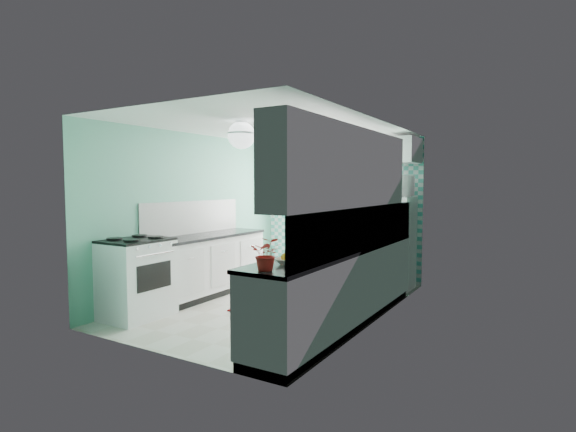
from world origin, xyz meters
The scene contains 26 objects.
floor centered at (0.00, 0.00, -0.01)m, with size 3.00×4.40×0.02m, color silver.
ceiling centered at (0.00, 0.00, 2.51)m, with size 3.00×4.40×0.02m, color white.
wall_back centered at (0.00, 2.21, 1.25)m, with size 3.00×0.02×2.50m, color #5EAC8F.
wall_front centered at (0.00, -2.21, 1.25)m, with size 3.00×0.02×2.50m, color #5EAC8F.
wall_left centered at (-1.51, 0.00, 1.25)m, with size 0.02×4.40×2.50m, color #5EAC8F.
wall_right centered at (1.51, 0.00, 1.25)m, with size 0.02×4.40×2.50m, color #5EAC8F.
accent_wall centered at (0.00, 2.19, 1.25)m, with size 3.00×0.01×2.50m, color #4EB8AA.
window centered at (-0.35, 2.16, 1.55)m, with size 1.04×0.05×1.44m.
backsplash_right centered at (1.49, -0.40, 1.20)m, with size 0.02×3.60×0.51m, color white.
backsplash_left centered at (-1.49, -0.07, 1.20)m, with size 0.02×2.15×0.51m, color white.
upper_cabinets_right centered at (1.33, -0.60, 1.90)m, with size 0.33×3.20×0.90m, color white.
upper_cabinet_fridge centered at (1.30, 1.83, 2.25)m, with size 0.40×0.74×0.40m, color white.
ceiling_light centered at (0.00, -0.80, 2.32)m, with size 0.34×0.34×0.35m.
base_cabinets_right centered at (1.20, -0.40, 0.45)m, with size 0.60×3.60×0.90m, color white.
countertop_right centered at (1.19, -0.40, 0.92)m, with size 0.63×3.60×0.04m, color black.
base_cabinets_left centered at (-1.20, -0.07, 0.45)m, with size 0.60×2.15×0.90m, color white.
countertop_left centered at (-1.19, -0.07, 0.92)m, with size 0.63×2.15×0.04m, color black.
fridge centered at (1.11, 1.78, 0.75)m, with size 0.66×0.66×1.51m.
stove centered at (-1.20, -1.46, 0.52)m, with size 0.66×0.83×1.00m.
sink centered at (1.20, 0.66, 0.93)m, with size 0.48×0.40×0.53m.
rug centered at (-0.06, -0.11, 0.01)m, with size 0.72×1.03×0.02m, color #63040D.
dish_towel centered at (0.89, 0.13, 0.48)m, with size 0.02×0.26×0.39m, color #5B9990.
fruit_bowl centered at (1.20, -1.67, 0.97)m, with size 0.24×0.24×0.06m, color silver.
potted_plant centered at (1.20, -2.05, 1.09)m, with size 0.28×0.24×0.31m, color red.
soap_bottle centered at (1.25, 0.86, 1.03)m, with size 0.08×0.08×0.18m, color #99ABAE.
microwave centered at (1.11, 1.78, 1.68)m, with size 0.62×0.42×0.34m, color white.
Camera 1 is at (3.38, -5.34, 1.71)m, focal length 28.00 mm.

